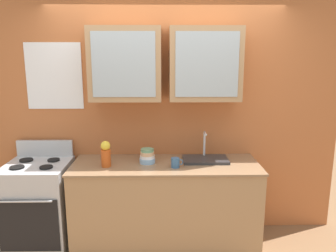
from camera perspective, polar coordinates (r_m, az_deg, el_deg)
The scene contains 8 objects.
ground_plane at distance 3.83m, azimuth -0.39°, elevation -19.26°, with size 10.00×10.00×0.00m, color brown.
back_wall_unit at distance 3.64m, azimuth -0.55°, elevation 4.36°, with size 3.86×0.42×2.74m.
counter at distance 3.62m, azimuth -0.40°, elevation -13.19°, with size 1.93×0.68×0.89m.
stove_range at distance 3.84m, azimuth -21.16°, elevation -12.39°, with size 0.64×0.66×1.07m.
sink_faucet at distance 3.55m, azimuth 6.41°, elevation -5.61°, with size 0.47×0.28×0.30m.
bowl_stack at distance 3.46m, azimuth -3.57°, elevation -5.20°, with size 0.16×0.16×0.15m.
vase at distance 3.38m, azimuth -10.61°, elevation -4.71°, with size 0.10×0.10×0.26m.
cup_near_sink at distance 3.32m, azimuth 1.30°, elevation -6.30°, with size 0.12×0.08×0.10m.
Camera 1 is at (-0.03, -3.27, 2.00)m, focal length 35.57 mm.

